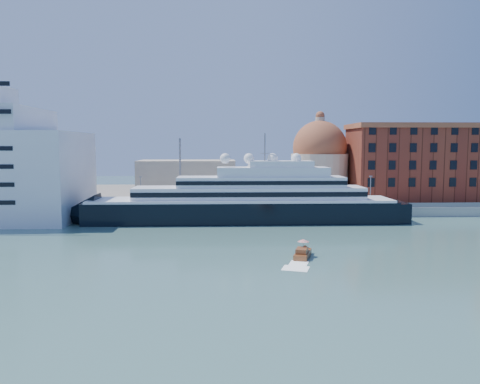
{
  "coord_description": "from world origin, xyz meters",
  "views": [
    {
      "loc": [
        -9.07,
        -89.94,
        18.62
      ],
      "look_at": [
        -4.88,
        18.0,
        7.87
      ],
      "focal_mm": 35.0,
      "sensor_mm": 36.0,
      "label": 1
    }
  ],
  "objects": [
    {
      "name": "superyacht",
      "position": [
        -6.73,
        23.0,
        4.35
      ],
      "size": [
        84.32,
        11.69,
        25.2
      ],
      "color": "black",
      "rests_on": "ground"
    },
    {
      "name": "land",
      "position": [
        0.0,
        75.0,
        1.0
      ],
      "size": [
        260.0,
        72.0,
        2.0
      ],
      "primitive_type": "cube",
      "color": "slate",
      "rests_on": "ground"
    },
    {
      "name": "water_taxi",
      "position": [
        4.37,
        -13.71,
        0.75
      ],
      "size": [
        4.09,
        6.9,
        3.11
      ],
      "rotation": [
        0.0,
        0.0,
        -0.31
      ],
      "color": "brown",
      "rests_on": "ground"
    },
    {
      "name": "quay_fence",
      "position": [
        0.0,
        29.5,
        3.1
      ],
      "size": [
        180.0,
        0.1,
        1.2
      ],
      "primitive_type": "cube",
      "color": "slate",
      "rests_on": "quay"
    },
    {
      "name": "quay",
      "position": [
        0.0,
        34.0,
        1.25
      ],
      "size": [
        180.0,
        10.0,
        2.5
      ],
      "primitive_type": "cube",
      "color": "gray",
      "rests_on": "ground"
    },
    {
      "name": "church",
      "position": [
        6.39,
        57.72,
        10.91
      ],
      "size": [
        66.0,
        18.0,
        25.5
      ],
      "color": "beige",
      "rests_on": "land"
    },
    {
      "name": "ground",
      "position": [
        0.0,
        0.0,
        0.0
      ],
      "size": [
        400.0,
        400.0,
        0.0
      ],
      "primitive_type": "plane",
      "color": "#38605D",
      "rests_on": "ground"
    },
    {
      "name": "warehouse",
      "position": [
        52.0,
        52.0,
        13.79
      ],
      "size": [
        43.0,
        19.0,
        23.25
      ],
      "color": "maroon",
      "rests_on": "land"
    },
    {
      "name": "lamp_posts",
      "position": [
        -12.67,
        32.27,
        9.84
      ],
      "size": [
        120.8,
        2.4,
        18.0
      ],
      "color": "slate",
      "rests_on": "quay"
    },
    {
      "name": "service_barge",
      "position": [
        -34.5,
        21.18,
        0.74
      ],
      "size": [
        12.03,
        6.63,
        2.57
      ],
      "rotation": [
        0.0,
        0.0,
        0.26
      ],
      "color": "white",
      "rests_on": "ground"
    }
  ]
}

